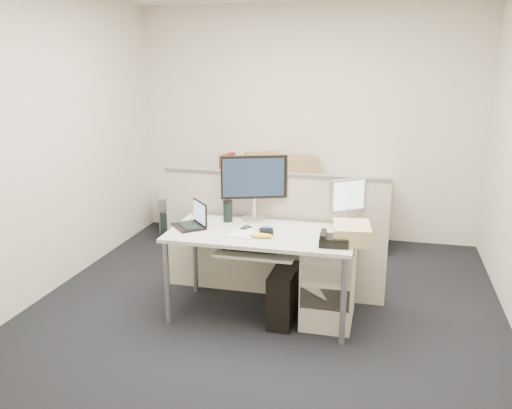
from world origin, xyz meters
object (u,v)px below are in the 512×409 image
(desk, at_px, (262,240))
(monitor_main, at_px, (254,188))
(laptop, at_px, (188,215))
(desk_phone, at_px, (334,241))

(desk, xyz_separation_m, monitor_main, (-0.14, 0.32, 0.35))
(desk, bearing_deg, monitor_main, 114.13)
(laptop, relative_size, desk_phone, 1.29)
(desk, relative_size, laptop, 5.32)
(monitor_main, distance_m, desk_phone, 0.93)
(desk, xyz_separation_m, desk_phone, (0.60, -0.18, 0.10))
(monitor_main, relative_size, laptop, 2.01)
(desk_phone, bearing_deg, desk, 159.37)
(desk, distance_m, monitor_main, 0.50)
(monitor_main, bearing_deg, desk_phone, -54.21)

